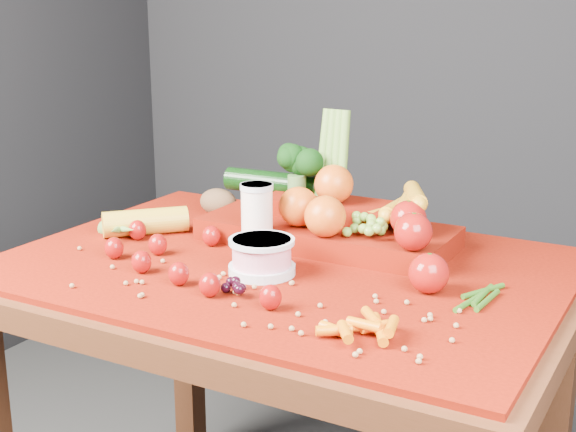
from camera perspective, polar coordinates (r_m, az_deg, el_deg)
The scene contains 12 objects.
table at distance 1.59m, azimuth -0.35°, elevation -6.96°, with size 1.10×0.80×0.75m.
red_cloth at distance 1.55m, azimuth -0.36°, elevation -3.52°, with size 1.05×0.75×0.01m, color maroon.
milk_glass at distance 1.58m, azimuth -2.22°, elevation -0.03°, with size 0.07×0.07×0.14m.
yogurt_bowl at distance 1.48m, azimuth -1.88°, elevation -2.80°, with size 0.12×0.12×0.07m.
strawberry_scatter at distance 1.52m, azimuth -8.04°, elevation -2.84°, with size 0.48×0.28×0.05m.
dark_grape_cluster at distance 1.39m, azimuth -3.80°, elevation -5.01°, with size 0.06×0.05×0.03m, color black, non-canonical shape.
soybean_scatter at distance 1.39m, azimuth -4.42°, elevation -5.45°, with size 0.84×0.24×0.01m, color #A77948, non-canonical shape.
corn_ear at distance 1.74m, azimuth -11.34°, elevation -0.77°, with size 0.25×0.26×0.06m.
potato at distance 1.88m, azimuth -4.98°, elevation 1.00°, with size 0.09×0.07×0.06m, color brown.
baby_carrot_pile at distance 1.23m, azimuth 5.97°, elevation -7.76°, with size 0.17×0.17×0.03m, color #D76807, non-canonical shape.
green_bean_pile at distance 1.40m, azimuth 13.85°, elevation -5.67°, with size 0.14×0.12×0.01m, color #275413, non-canonical shape.
produce_mound at distance 1.65m, azimuth 3.28°, elevation 0.04°, with size 0.61×0.35×0.27m.
Camera 1 is at (0.72, -1.28, 1.26)m, focal length 50.00 mm.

